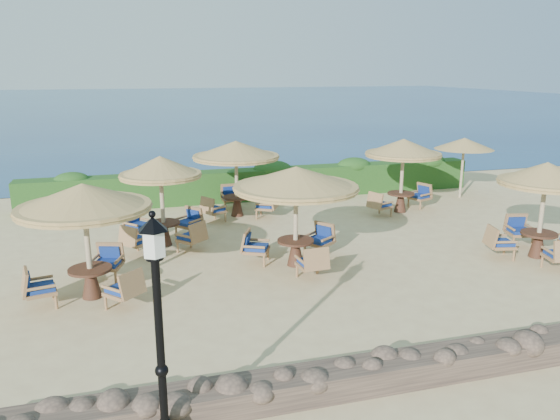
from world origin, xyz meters
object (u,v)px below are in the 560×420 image
(cafe_set_2, at_px, (544,196))
(cafe_set_5, at_px, (403,157))
(cafe_set_1, at_px, (296,192))
(cafe_set_3, at_px, (162,189))
(cafe_set_4, at_px, (236,161))
(lamp_post, at_px, (160,346))
(cafe_set_0, at_px, (85,215))
(extra_parasol, at_px, (464,144))

(cafe_set_2, xyz_separation_m, cafe_set_5, (-1.29, 5.45, 0.26))
(cafe_set_1, bearing_deg, cafe_set_2, -10.36)
(cafe_set_3, height_order, cafe_set_4, same)
(cafe_set_1, height_order, cafe_set_4, same)
(lamp_post, distance_m, cafe_set_0, 5.79)
(lamp_post, bearing_deg, extra_parasol, 43.60)
(cafe_set_0, xyz_separation_m, cafe_set_1, (5.08, 0.72, 0.06))
(extra_parasol, relative_size, cafe_set_3, 0.91)
(lamp_post, height_order, extra_parasol, lamp_post)
(cafe_set_0, bearing_deg, lamp_post, -77.88)
(cafe_set_0, distance_m, cafe_set_4, 7.59)
(cafe_set_5, bearing_deg, cafe_set_3, -169.56)
(cafe_set_4, bearing_deg, cafe_set_1, -84.82)
(cafe_set_1, bearing_deg, extra_parasol, 32.81)
(cafe_set_3, bearing_deg, cafe_set_0, -118.91)
(extra_parasol, distance_m, cafe_set_4, 9.22)
(cafe_set_1, height_order, cafe_set_5, same)
(extra_parasol, height_order, cafe_set_3, cafe_set_3)
(extra_parasol, distance_m, cafe_set_3, 12.31)
(lamp_post, height_order, cafe_set_4, lamp_post)
(cafe_set_3, xyz_separation_m, cafe_set_5, (8.53, 1.57, 0.30))
(lamp_post, xyz_separation_m, cafe_set_3, (0.66, 9.04, 0.13))
(lamp_post, distance_m, cafe_set_3, 9.07)
(cafe_set_1, xyz_separation_m, cafe_set_2, (6.61, -1.21, -0.27))
(cafe_set_0, distance_m, cafe_set_2, 11.70)
(extra_parasol, xyz_separation_m, cafe_set_3, (-11.94, -2.96, -0.48))
(lamp_post, bearing_deg, cafe_set_0, 102.12)
(extra_parasol, height_order, cafe_set_4, cafe_set_4)
(lamp_post, bearing_deg, cafe_set_1, 58.73)
(extra_parasol, bearing_deg, cafe_set_4, -178.02)
(cafe_set_0, xyz_separation_m, cafe_set_2, (11.69, -0.49, -0.21))
(lamp_post, xyz_separation_m, cafe_set_2, (10.48, 5.16, 0.18))
(extra_parasol, bearing_deg, cafe_set_1, -147.19)
(cafe_set_1, bearing_deg, cafe_set_3, 140.21)
(lamp_post, xyz_separation_m, cafe_set_4, (3.39, 11.68, 0.40))
(cafe_set_0, xyz_separation_m, cafe_set_4, (4.60, 6.03, 0.01))
(cafe_set_0, height_order, cafe_set_5, same)
(cafe_set_1, bearing_deg, cafe_set_5, 38.57)
(cafe_set_3, height_order, cafe_set_5, same)
(cafe_set_3, distance_m, cafe_set_4, 3.80)
(extra_parasol, height_order, cafe_set_0, cafe_set_0)
(extra_parasol, relative_size, cafe_set_0, 0.82)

